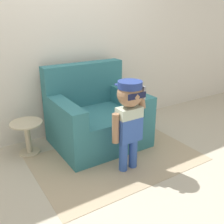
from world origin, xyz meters
name	(u,v)px	position (x,y,z in m)	size (l,w,h in m)	color
ground_plane	(85,150)	(0.00, 0.00, 0.00)	(10.00, 10.00, 0.00)	#BCB29E
wall_back	(57,37)	(0.00, 0.66, 1.30)	(10.00, 0.05, 2.60)	silver
armchair	(96,118)	(0.24, 0.14, 0.34)	(1.09, 0.92, 0.98)	teal
person_child	(129,113)	(0.21, -0.60, 0.65)	(0.40, 0.30, 0.97)	#3356AD
side_table	(28,135)	(-0.59, 0.31, 0.24)	(0.37, 0.37, 0.40)	beige
rug	(117,158)	(0.23, -0.37, 0.00)	(1.84, 1.20, 0.01)	tan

